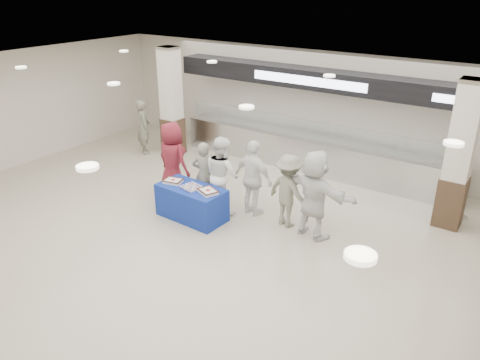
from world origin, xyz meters
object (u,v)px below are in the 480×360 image
Objects in this scene: sheet_cake_right at (208,191)px; civilian_maroon at (173,160)px; soldier_b at (288,191)px; civilian_white at (315,194)px; cupcake_tray at (191,187)px; chef_tall at (222,175)px; display_table at (192,203)px; soldier_a at (204,175)px; chef_short at (253,178)px; soldier_bg at (144,127)px; sheet_cake_left at (173,181)px.

civilian_maroon is at bearing 157.55° from sheet_cake_right.
civilian_white is (0.65, -0.10, 0.13)m from soldier_b.
chef_tall is (0.30, 0.75, 0.11)m from cupcake_tray.
display_table is at bearing 127.51° from cupcake_tray.
soldier_a reaches higher than sheet_cake_right.
chef_tall is at bearing 102.18° from sheet_cake_right.
sheet_cake_right reaches higher than display_table.
chef_short is 1.08× the size of soldier_b.
cupcake_tray is at bearing -177.19° from sheet_cake_right.
soldier_b is at bearing -171.98° from chef_short.
civilian_white is at bearing 22.23° from sheet_cake_right.
display_table is 3.14× the size of sheet_cake_right.
soldier_bg is (-3.94, 2.45, 0.46)m from display_table.
soldier_b is (2.07, 0.29, 0.02)m from soldier_a.
sheet_cake_right reaches higher than cupcake_tray.
soldier_b is (1.89, 0.97, 0.03)m from cupcake_tray.
civilian_white is (2.58, 0.83, 0.57)m from display_table.
soldier_bg is (-3.44, 2.48, 0.04)m from sheet_cake_left.
soldier_b is (3.04, 0.29, -0.13)m from civilian_maroon.
civilian_white is at bearing -153.39° from chef_tall.
civilian_maroon reaches higher than soldier_bg.
sheet_cake_right is 0.30× the size of soldier_bg.
soldier_bg reaches higher than sheet_cake_left.
soldier_a is at bearing 16.29° from civilian_white.
chef_short reaches higher than sheet_cake_left.
sheet_cake_right is 0.28× the size of chef_tall.
soldier_a is 0.84× the size of civilian_white.
soldier_b is 0.67m from civilian_white.
chef_tall reaches higher than soldier_a.
chef_short reaches higher than soldier_bg.
sheet_cake_right is 1.72m from soldier_b.
civilian_white is at bearing -175.16° from chef_short.
civilian_maroon reaches higher than chef_short.
soldier_a is 4.21m from soldier_bg.
civilian_white reaches higher than civilian_maroon.
sheet_cake_right is at bearing 70.04° from chef_short.
soldier_b is 0.86× the size of civilian_white.
chef_tall is at bearing 67.09° from display_table.
display_table is at bearing 88.05° from chef_tall.
sheet_cake_left is 0.26× the size of chef_short.
display_table is 2.18m from soldier_b.
chef_tall is at bearing 21.40° from soldier_b.
civilian_maroon is 0.98m from soldier_a.
sheet_cake_right is at bearing -174.94° from soldier_bg.
soldier_bg is (-4.27, 1.75, -0.05)m from chef_tall.
display_table is 0.88× the size of chef_short.
sheet_cake_right is (0.49, -0.02, 0.42)m from display_table.
chef_short is (1.02, 0.94, 0.50)m from display_table.
display_table is 0.41m from cupcake_tray.
soldier_a is (0.36, 0.67, 0.00)m from sheet_cake_left.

